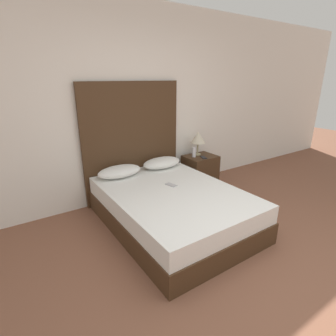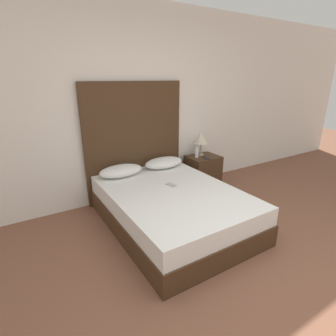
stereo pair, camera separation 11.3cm
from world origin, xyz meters
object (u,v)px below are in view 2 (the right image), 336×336
(phone_on_nightstand, at_px, (206,158))
(table_lamp, at_px, (201,138))
(bed, at_px, (172,207))
(phone_on_bed, at_px, (171,185))
(nightstand, at_px, (203,171))

(phone_on_nightstand, bearing_deg, table_lamp, 82.33)
(bed, height_order, table_lamp, table_lamp)
(bed, bearing_deg, table_lamp, 37.54)
(table_lamp, height_order, phone_on_nightstand, table_lamp)
(bed, height_order, phone_on_bed, phone_on_bed)
(phone_on_bed, xyz_separation_m, phone_on_nightstand, (0.98, 0.51, 0.06))
(table_lamp, bearing_deg, phone_on_nightstand, -97.67)
(phone_on_bed, xyz_separation_m, table_lamp, (1.00, 0.69, 0.34))
(phone_on_bed, height_order, nightstand, nightstand)
(phone_on_bed, relative_size, phone_on_nightstand, 0.98)
(phone_on_bed, relative_size, nightstand, 0.31)
(nightstand, xyz_separation_m, phone_on_nightstand, (-0.02, -0.10, 0.27))
(bed, height_order, nightstand, nightstand)
(phone_on_bed, bearing_deg, bed, -117.97)
(phone_on_bed, bearing_deg, table_lamp, 34.70)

